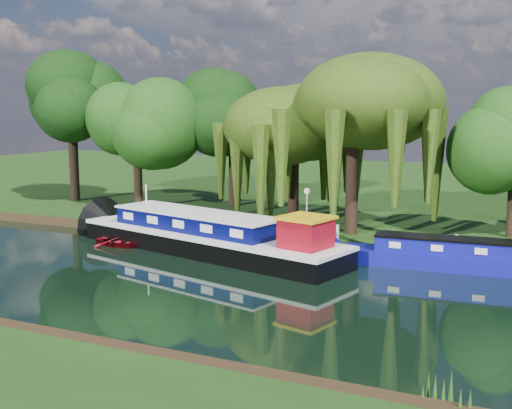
% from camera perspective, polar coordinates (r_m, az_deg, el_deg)
% --- Properties ---
extents(ground, '(120.00, 120.00, 0.00)m').
position_cam_1_polar(ground, '(27.74, -4.16, -7.16)').
color(ground, black).
extents(far_bank, '(120.00, 52.00, 0.45)m').
position_cam_1_polar(far_bank, '(59.20, 12.06, 1.40)').
color(far_bank, black).
rests_on(far_bank, ground).
extents(dutch_barge, '(16.38, 7.33, 3.37)m').
position_cam_1_polar(dutch_barge, '(33.57, -4.11, -2.89)').
color(dutch_barge, black).
rests_on(dutch_barge, ground).
extents(narrowboat, '(11.11, 2.65, 1.60)m').
position_cam_1_polar(narrowboat, '(31.59, 17.61, -4.51)').
color(narrowboat, '#0D0E86').
rests_on(narrowboat, ground).
extents(red_dinghy, '(3.31, 2.45, 0.66)m').
position_cam_1_polar(red_dinghy, '(36.04, -11.78, -3.61)').
color(red_dinghy, maroon).
rests_on(red_dinghy, ground).
extents(willow_left, '(6.69, 6.69, 8.02)m').
position_cam_1_polar(willow_left, '(40.06, 3.38, 6.84)').
color(willow_left, black).
rests_on(willow_left, far_bank).
extents(willow_right, '(7.55, 7.55, 9.19)m').
position_cam_1_polar(willow_right, '(36.11, 8.66, 7.95)').
color(willow_right, black).
rests_on(willow_right, far_bank).
extents(tree_far_left, '(5.43, 5.43, 8.75)m').
position_cam_1_polar(tree_far_left, '(45.24, -10.58, 7.13)').
color(tree_far_left, black).
rests_on(tree_far_left, far_bank).
extents(tree_far_back, '(6.03, 6.03, 10.14)m').
position_cam_1_polar(tree_far_back, '(50.50, -16.08, 8.31)').
color(tree_far_back, black).
rests_on(tree_far_back, far_bank).
extents(tree_far_mid, '(5.48, 5.48, 8.97)m').
position_cam_1_polar(tree_far_mid, '(45.92, -2.08, 7.54)').
color(tree_far_mid, black).
rests_on(tree_far_mid, far_bank).
extents(lamppost, '(0.36, 0.36, 2.56)m').
position_cam_1_polar(lamppost, '(36.40, 4.56, 0.54)').
color(lamppost, silver).
rests_on(lamppost, far_bank).
extents(mooring_posts, '(19.16, 0.16, 1.00)m').
position_cam_1_polar(mooring_posts, '(35.09, 1.80, -2.18)').
color(mooring_posts, silver).
rests_on(mooring_posts, far_bank).
extents(reeds_near, '(33.70, 1.50, 1.10)m').
position_cam_1_polar(reeds_near, '(18.28, 3.35, -13.93)').
color(reeds_near, '#204211').
rests_on(reeds_near, ground).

